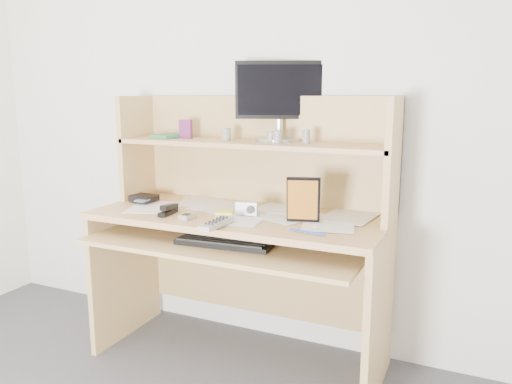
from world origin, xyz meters
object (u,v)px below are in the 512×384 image
at_px(tv_remote, 217,224).
at_px(monitor, 280,99).
at_px(game_case, 303,200).
at_px(keyboard, 225,242).
at_px(desk, 245,221).

height_order(tv_remote, monitor, monitor).
xyz_separation_m(game_case, monitor, (-0.23, 0.30, 0.43)).
distance_m(keyboard, game_case, 0.39).
bearing_deg(keyboard, monitor, 73.87).
bearing_deg(monitor, desk, -145.66).
bearing_deg(desk, tv_remote, -85.04).
relative_size(keyboard, monitor, 1.05).
distance_m(desk, monitor, 0.63).
distance_m(desk, tv_remote, 0.35).
height_order(desk, keyboard, desk).
xyz_separation_m(desk, tv_remote, (0.03, -0.34, 0.07)).
relative_size(keyboard, game_case, 2.18).
distance_m(tv_remote, monitor, 0.74).
relative_size(desk, tv_remote, 6.78).
distance_m(tv_remote, game_case, 0.39).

